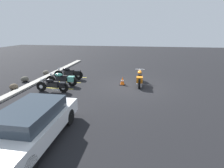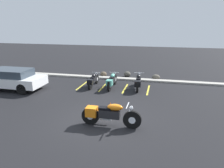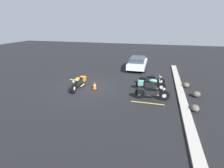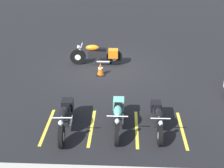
% 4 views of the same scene
% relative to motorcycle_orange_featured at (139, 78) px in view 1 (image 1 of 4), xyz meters
% --- Properties ---
extents(ground, '(60.00, 60.00, 0.00)m').
position_rel_motorcycle_orange_featured_xyz_m(ground, '(-0.38, 0.45, -0.52)').
color(ground, black).
extents(motorcycle_orange_featured, '(2.46, 0.69, 0.97)m').
position_rel_motorcycle_orange_featured_xyz_m(motorcycle_orange_featured, '(0.00, 0.00, 0.00)').
color(motorcycle_orange_featured, black).
rests_on(motorcycle_orange_featured, ground).
extents(parked_bike_0, '(0.59, 2.09, 0.82)m').
position_rel_motorcycle_orange_featured_xyz_m(parked_bike_0, '(-2.31, 5.23, -0.08)').
color(parked_bike_0, black).
rests_on(parked_bike_0, ground).
extents(parked_bike_1, '(0.63, 2.24, 0.88)m').
position_rel_motorcycle_orange_featured_xyz_m(parked_bike_1, '(-1.05, 5.21, -0.05)').
color(parked_bike_1, black).
rests_on(parked_bike_1, ground).
extents(parked_bike_2, '(0.64, 2.29, 0.90)m').
position_rel_motorcycle_orange_featured_xyz_m(parked_bike_2, '(0.62, 5.38, -0.04)').
color(parked_bike_2, black).
rests_on(parked_bike_2, ground).
extents(car_white, '(4.31, 1.83, 1.29)m').
position_rel_motorcycle_orange_featured_xyz_m(car_white, '(-7.20, 3.56, 0.16)').
color(car_white, black).
rests_on(car_white, ground).
extents(concrete_curb, '(18.00, 0.50, 0.12)m').
position_rel_motorcycle_orange_featured_xyz_m(concrete_curb, '(-0.38, 7.48, -0.46)').
color(concrete_curb, '#A8A399').
rests_on(concrete_curb, ground).
extents(landscape_rock_0, '(0.68, 0.67, 0.40)m').
position_rel_motorcycle_orange_featured_xyz_m(landscape_rock_0, '(-2.36, 7.99, -0.32)').
color(landscape_rock_0, brown).
rests_on(landscape_rock_0, ground).
extents(landscape_rock_1, '(0.63, 0.54, 0.38)m').
position_rel_motorcycle_orange_featured_xyz_m(landscape_rock_1, '(1.63, 8.00, -0.33)').
color(landscape_rock_1, '#5C564A').
rests_on(landscape_rock_1, ground).
extents(landscape_rock_2, '(0.73, 0.72, 0.40)m').
position_rel_motorcycle_orange_featured_xyz_m(landscape_rock_2, '(-0.58, 8.45, -0.32)').
color(landscape_rock_2, '#4F4C43').
rests_on(landscape_rock_2, ground).
extents(traffic_cone, '(0.40, 0.40, 0.57)m').
position_rel_motorcycle_orange_featured_xyz_m(traffic_cone, '(-0.17, 1.17, -0.25)').
color(traffic_cone, black).
rests_on(traffic_cone, ground).
extents(stall_line_0, '(0.10, 2.10, 0.00)m').
position_rel_motorcycle_orange_featured_xyz_m(stall_line_0, '(-3.12, 5.29, -0.51)').
color(stall_line_0, gold).
rests_on(stall_line_0, ground).
extents(stall_line_1, '(0.10, 2.10, 0.00)m').
position_rel_motorcycle_orange_featured_xyz_m(stall_line_1, '(-1.66, 5.29, -0.51)').
color(stall_line_1, gold).
rests_on(stall_line_1, ground).
extents(stall_line_2, '(0.10, 2.10, 0.00)m').
position_rel_motorcycle_orange_featured_xyz_m(stall_line_2, '(-0.20, 5.29, -0.51)').
color(stall_line_2, gold).
rests_on(stall_line_2, ground).
extents(stall_line_3, '(0.10, 2.10, 0.00)m').
position_rel_motorcycle_orange_featured_xyz_m(stall_line_3, '(1.26, 5.29, -0.51)').
color(stall_line_3, gold).
rests_on(stall_line_3, ground).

